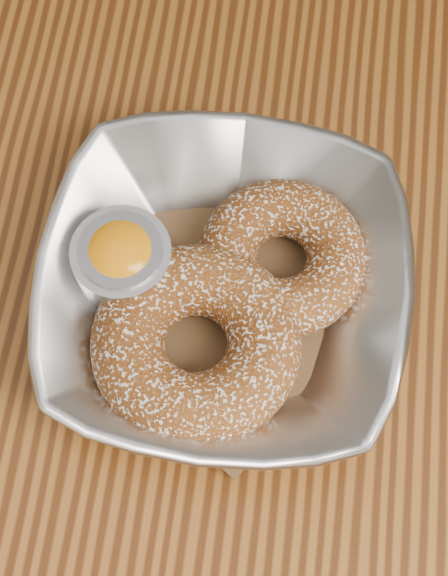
# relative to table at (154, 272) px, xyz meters

# --- Properties ---
(ground_plane) EXTENTS (4.00, 4.00, 0.00)m
(ground_plane) POSITION_rel_table_xyz_m (0.00, 0.00, -0.65)
(ground_plane) COLOR #565659
(ground_plane) RESTS_ON ground
(table) EXTENTS (1.20, 0.80, 0.75)m
(table) POSITION_rel_table_xyz_m (0.00, 0.00, 0.00)
(table) COLOR brown
(table) RESTS_ON ground_plane
(serving_bowl) EXTENTS (0.21, 0.21, 0.05)m
(serving_bowl) POSITION_rel_table_xyz_m (0.06, -0.06, 0.12)
(serving_bowl) COLOR #B1B3B8
(serving_bowl) RESTS_ON table
(parchment) EXTENTS (0.20, 0.20, 0.00)m
(parchment) POSITION_rel_table_xyz_m (0.06, -0.06, 0.11)
(parchment) COLOR brown
(parchment) RESTS_ON table
(donut_back) EXTENTS (0.13, 0.13, 0.03)m
(donut_back) POSITION_rel_table_xyz_m (0.09, -0.03, 0.13)
(donut_back) COLOR brown
(donut_back) RESTS_ON parchment
(donut_front) EXTENTS (0.13, 0.13, 0.04)m
(donut_front) POSITION_rel_table_xyz_m (0.05, -0.09, 0.13)
(donut_front) COLOR brown
(donut_front) RESTS_ON parchment
(ramekin) EXTENTS (0.06, 0.06, 0.05)m
(ramekin) POSITION_rel_table_xyz_m (0.00, -0.05, 0.13)
(ramekin) COLOR #B1B3B8
(ramekin) RESTS_ON table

